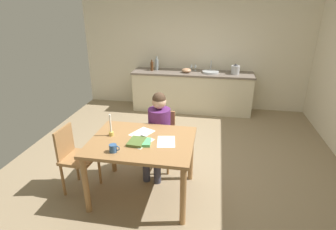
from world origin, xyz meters
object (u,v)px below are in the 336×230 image
wine_glass_by_kettle (191,66)px  dining_table (142,148)px  candlestick (111,130)px  mixing_bowl (186,70)px  bottle_vinegar (157,64)px  stovetop_kettle (235,69)px  person_seated (158,129)px  book_magazine (137,142)px  chair_side_empty (75,156)px  coffee_mug (113,148)px  book_cookery (143,142)px  bottle_oil (152,66)px  wine_glass_near_sink (196,66)px  sink_unit (211,72)px  chair_at_table (161,137)px

wine_glass_by_kettle → dining_table: bearing=-94.9°
candlestick → mixing_bowl: (0.60, 3.02, 0.08)m
mixing_bowl → bottle_vinegar: bearing=169.9°
bottle_vinegar → stovetop_kettle: bottle_vinegar is taller
person_seated → mixing_bowl: 2.51m
book_magazine → candlestick: bearing=163.6°
chair_side_empty → coffee_mug: bearing=-23.0°
candlestick → wine_glass_by_kettle: candlestick is taller
book_cookery → bottle_oil: bottle_oil is taller
bottle_vinegar → wine_glass_near_sink: (0.88, 0.08, -0.02)m
book_magazine → bottle_oil: (-0.56, 3.20, 0.20)m
chair_side_empty → sink_unit: size_ratio=2.47×
wine_glass_near_sink → chair_side_empty: bearing=-110.8°
candlestick → book_cookery: (0.45, -0.14, -0.06)m
chair_at_table → sink_unit: bearing=75.3°
book_magazine → bottle_vinegar: size_ratio=0.77×
book_magazine → sink_unit: (0.76, 3.22, 0.12)m
stovetop_kettle → sink_unit: bearing=179.5°
bottle_vinegar → mixing_bowl: bearing=-10.1°
book_cookery → sink_unit: sink_unit is taller
book_magazine → bottle_oil: bottle_oil is taller
person_seated → bottle_oil: (-0.68, 2.54, 0.32)m
dining_table → book_magazine: book_magazine is taller
dining_table → mixing_bowl: 3.10m
sink_unit → stovetop_kettle: sink_unit is taller
chair_side_empty → mixing_bowl: (1.08, 3.13, 0.44)m
stovetop_kettle → wine_glass_near_sink: 0.88m
stovetop_kettle → wine_glass_near_sink: bearing=170.2°
book_cookery → mixing_bowl: mixing_bowl is taller
chair_at_table → person_seated: bearing=-94.7°
dining_table → candlestick: (-0.41, 0.06, 0.19)m
chair_side_empty → wine_glass_near_sink: 3.60m
mixing_bowl → stovetop_kettle: (1.06, 0.06, 0.05)m
bottle_oil → dining_table: bearing=-79.1°
coffee_mug → candlestick: size_ratio=0.42×
chair_side_empty → book_cookery: (0.93, -0.03, 0.30)m
dining_table → candlestick: candlestick is taller
coffee_mug → book_magazine: size_ratio=0.51×
candlestick → bottle_vinegar: 3.15m
wine_glass_by_kettle → coffee_mug: bearing=-98.2°
bottle_vinegar → wine_glass_near_sink: bottle_vinegar is taller
candlestick → mixing_bowl: bearing=78.8°
bottle_vinegar → coffee_mug: bearing=-85.7°
chair_side_empty → book_magazine: bearing=-2.2°
candlestick → book_magazine: (0.37, -0.14, -0.06)m
book_cookery → wine_glass_by_kettle: (0.24, 3.36, 0.20)m
stovetop_kettle → dining_table: bearing=-111.7°
mixing_bowl → sink_unit: bearing=6.5°
book_magazine → bottle_vinegar: bottle_vinegar is taller
mixing_bowl → person_seated: bearing=-92.7°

